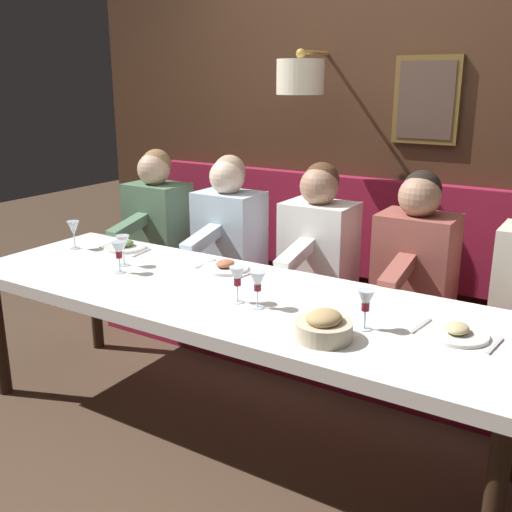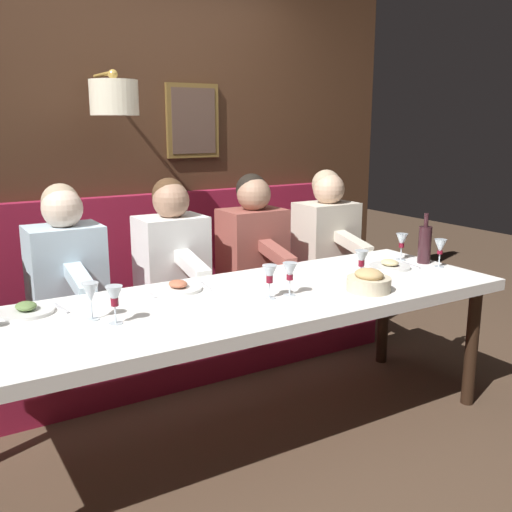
{
  "view_description": "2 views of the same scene",
  "coord_description": "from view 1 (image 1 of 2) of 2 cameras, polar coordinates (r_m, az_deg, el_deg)",
  "views": [
    {
      "loc": [
        -2.14,
        -1.49,
        1.69
      ],
      "look_at": [
        0.05,
        -0.12,
        0.92
      ],
      "focal_mm": 41.75,
      "sensor_mm": 36.0,
      "label": 1
    },
    {
      "loc": [
        -2.33,
        1.33,
        1.56
      ],
      "look_at": [
        0.05,
        -0.12,
        0.92
      ],
      "focal_mm": 40.89,
      "sensor_mm": 36.0,
      "label": 2
    }
  ],
  "objects": [
    {
      "name": "banquette_bench",
      "position": [
        3.68,
        5.38,
        -6.93
      ],
      "size": [
        0.52,
        2.97,
        0.45
      ],
      "primitive_type": "cube",
      "color": "maroon",
      "rests_on": "ground_plane"
    },
    {
      "name": "wine_glass_4",
      "position": [
        2.6,
        -1.8,
        -2.07
      ],
      "size": [
        0.07,
        0.07,
        0.16
      ],
      "color": "silver",
      "rests_on": "dining_table"
    },
    {
      "name": "back_wall_panel",
      "position": [
        3.91,
        9.71,
        11.59
      ],
      "size": [
        0.59,
        4.17,
        2.9
      ],
      "color": "#422819",
      "rests_on": "ground_plane"
    },
    {
      "name": "ground_plane",
      "position": [
        3.1,
        -2.49,
        -16.38
      ],
      "size": [
        12.0,
        12.0,
        0.0
      ],
      "primitive_type": "plane",
      "color": "#4C3828"
    },
    {
      "name": "diner_near",
      "position": [
        3.26,
        15.08,
        0.5
      ],
      "size": [
        0.6,
        0.4,
        0.79
      ],
      "color": "#934C42",
      "rests_on": "banquette_bench"
    },
    {
      "name": "wine_glass_0",
      "position": [
        2.54,
        0.15,
        -2.55
      ],
      "size": [
        0.07,
        0.07,
        0.16
      ],
      "color": "silver",
      "rests_on": "dining_table"
    },
    {
      "name": "diner_far",
      "position": [
        3.77,
        -2.64,
        3.21
      ],
      "size": [
        0.6,
        0.4,
        0.79
      ],
      "color": "silver",
      "rests_on": "banquette_bench"
    },
    {
      "name": "wine_glass_3",
      "position": [
        3.2,
        -12.63,
        1.12
      ],
      "size": [
        0.07,
        0.07,
        0.16
      ],
      "color": "silver",
      "rests_on": "dining_table"
    },
    {
      "name": "place_setting_1",
      "position": [
        3.08,
        -2.96,
        -1.05
      ],
      "size": [
        0.24,
        0.32,
        0.05
      ],
      "color": "white",
      "rests_on": "dining_table"
    },
    {
      "name": "bread_bowl",
      "position": [
        2.28,
        6.51,
        -6.77
      ],
      "size": [
        0.22,
        0.22,
        0.12
      ],
      "color": "beige",
      "rests_on": "dining_table"
    },
    {
      "name": "place_setting_0",
      "position": [
        3.54,
        -12.43,
        0.9
      ],
      "size": [
        0.24,
        0.33,
        0.05
      ],
      "color": "silver",
      "rests_on": "dining_table"
    },
    {
      "name": "wine_glass_1",
      "position": [
        2.36,
        10.47,
        -4.33
      ],
      "size": [
        0.07,
        0.07,
        0.16
      ],
      "color": "silver",
      "rests_on": "dining_table"
    },
    {
      "name": "place_setting_2",
      "position": [
        2.43,
        18.67,
        -6.98
      ],
      "size": [
        0.24,
        0.33,
        0.05
      ],
      "color": "silver",
      "rests_on": "dining_table"
    },
    {
      "name": "diner_farthest",
      "position": [
        4.13,
        -9.46,
        4.18
      ],
      "size": [
        0.6,
        0.4,
        0.79
      ],
      "color": "#567A5B",
      "rests_on": "banquette_bench"
    },
    {
      "name": "dining_table",
      "position": [
        2.79,
        -2.66,
        -4.6
      ],
      "size": [
        0.9,
        2.77,
        0.74
      ],
      "color": "white",
      "rests_on": "ground_plane"
    },
    {
      "name": "wine_glass_2",
      "position": [
        3.08,
        -13.02,
        0.47
      ],
      "size": [
        0.07,
        0.07,
        0.16
      ],
      "color": "silver",
      "rests_on": "dining_table"
    },
    {
      "name": "wine_glass_5",
      "position": [
        3.59,
        -17.09,
        2.48
      ],
      "size": [
        0.07,
        0.07,
        0.16
      ],
      "color": "silver",
      "rests_on": "dining_table"
    },
    {
      "name": "diner_middle",
      "position": [
        3.46,
        6.01,
        1.91
      ],
      "size": [
        0.6,
        0.4,
        0.79
      ],
      "color": "white",
      "rests_on": "banquette_bench"
    }
  ]
}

